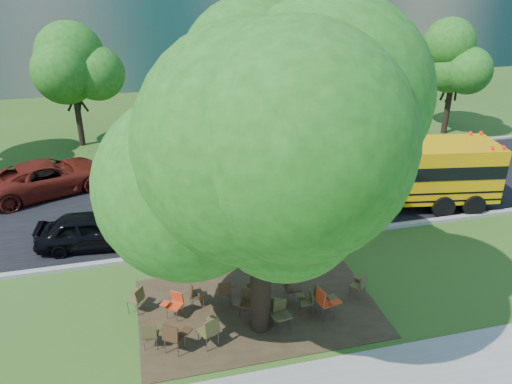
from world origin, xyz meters
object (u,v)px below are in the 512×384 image
object	(u,v)px
chair_15	(225,290)
chair_3	(246,300)
chair_1	(174,335)
chair_2	(210,328)
chair_8	(137,297)
bg_car_red	(49,177)
chair_14	(322,296)
chair_11	(252,289)
chair_9	(174,303)
main_tree	(261,144)
chair_4	(269,305)
black_car	(92,230)
school_bus	(370,172)
chair_5	(281,312)
chair_7	(325,300)
chair_12	(290,287)
chair_6	(307,299)
chair_13	(360,283)
chair_10	(195,292)
chair_0	(151,332)

from	to	relation	value
chair_15	chair_3	bearing A→B (deg)	-50.35
chair_1	chair_2	size ratio (longest dim) A/B	1.00
chair_8	bg_car_red	world-z (taller)	bg_car_red
chair_14	chair_15	bearing A→B (deg)	-123.98
chair_14	chair_8	bearing A→B (deg)	-117.35
chair_11	chair_15	world-z (taller)	chair_11
chair_1	chair_9	bearing A→B (deg)	118.54
main_tree	chair_4	distance (m)	4.96
chair_15	black_car	world-z (taller)	black_car
chair_11	chair_8	bearing A→B (deg)	156.55
chair_8	chair_14	distance (m)	5.42
chair_9	chair_11	bearing A→B (deg)	-141.15
chair_2	chair_4	size ratio (longest dim) A/B	1.12
school_bus	chair_4	bearing A→B (deg)	-125.13
black_car	chair_5	bearing A→B (deg)	-132.73
chair_5	chair_14	bearing A→B (deg)	-173.86
school_bus	chair_7	world-z (taller)	school_bus
chair_2	chair_14	xyz separation A→B (m)	(3.43, 0.71, -0.08)
chair_4	bg_car_red	world-z (taller)	bg_car_red
chair_2	chair_5	bearing A→B (deg)	-19.08
school_bus	chair_5	bearing A→B (deg)	-122.07
chair_12	chair_14	size ratio (longest dim) A/B	0.95
black_car	bg_car_red	size ratio (longest dim) A/B	0.72
chair_6	chair_13	distance (m)	1.82
chair_10	chair_14	xyz separation A→B (m)	(3.59, -1.08, 0.01)
school_bus	chair_1	distance (m)	11.05
main_tree	chair_5	size ratio (longest dim) A/B	10.18
chair_8	chair_9	size ratio (longest dim) A/B	1.03
bg_car_red	school_bus	bearing A→B (deg)	-131.76
chair_0	chair_5	world-z (taller)	chair_5
chair_2	main_tree	bearing A→B (deg)	-10.86
chair_3	chair_11	distance (m)	0.57
main_tree	chair_9	size ratio (longest dim) A/B	11.01
chair_5	chair_9	xyz separation A→B (m)	(-2.83, 1.21, -0.04)
chair_3	chair_11	xyz separation A→B (m)	(0.29, 0.49, 0.01)
chair_11	black_car	world-z (taller)	black_car
chair_11	chair_13	xyz separation A→B (m)	(3.27, -0.50, -0.04)
chair_15	bg_car_red	world-z (taller)	bg_car_red
chair_4	chair_8	bearing A→B (deg)	-174.01
chair_1	chair_9	world-z (taller)	chair_1
chair_5	chair_7	xyz separation A→B (m)	(1.36, 0.15, 0.04)
chair_15	main_tree	bearing A→B (deg)	-56.52
chair_12	chair_1	bearing A→B (deg)	-64.55
chair_14	chair_6	bearing A→B (deg)	-108.53
black_car	main_tree	bearing A→B (deg)	-135.07
chair_8	main_tree	bearing A→B (deg)	-78.74
chair_8	school_bus	bearing A→B (deg)	-27.23
chair_8	chair_5	bearing A→B (deg)	-77.48
black_car	chair_14	bearing A→B (deg)	-123.73
chair_2	chair_5	xyz separation A→B (m)	(2.03, 0.25, -0.05)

